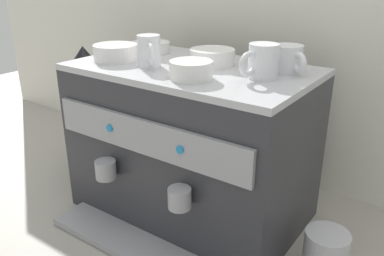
{
  "coord_description": "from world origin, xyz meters",
  "views": [
    {
      "loc": [
        0.62,
        -0.88,
        0.7
      ],
      "look_at": [
        0.0,
        0.0,
        0.27
      ],
      "focal_mm": 38.16,
      "sensor_mm": 36.0,
      "label": 1
    }
  ],
  "objects_px": {
    "ceramic_cup_2": "(149,51)",
    "ceramic_bowl_2": "(212,57)",
    "espresso_machine": "(191,143)",
    "ceramic_bowl_0": "(150,48)",
    "milk_pitcher": "(325,253)",
    "ceramic_bowl_3": "(116,53)",
    "ceramic_cup_0": "(262,61)",
    "ceramic_cup_1": "(288,59)",
    "coffee_grinder": "(89,107)",
    "ceramic_bowl_1": "(191,70)"
  },
  "relations": [
    {
      "from": "ceramic_bowl_0",
      "to": "milk_pitcher",
      "type": "distance_m",
      "value": 0.76
    },
    {
      "from": "ceramic_bowl_2",
      "to": "milk_pitcher",
      "type": "xyz_separation_m",
      "value": [
        0.39,
        -0.09,
        -0.41
      ]
    },
    {
      "from": "ceramic_cup_1",
      "to": "ceramic_bowl_3",
      "type": "distance_m",
      "value": 0.48
    },
    {
      "from": "ceramic_cup_1",
      "to": "ceramic_bowl_3",
      "type": "height_order",
      "value": "ceramic_cup_1"
    },
    {
      "from": "espresso_machine",
      "to": "ceramic_bowl_0",
      "type": "height_order",
      "value": "ceramic_bowl_0"
    },
    {
      "from": "ceramic_cup_0",
      "to": "ceramic_bowl_2",
      "type": "bearing_deg",
      "value": 163.01
    },
    {
      "from": "ceramic_bowl_0",
      "to": "ceramic_bowl_3",
      "type": "height_order",
      "value": "ceramic_bowl_3"
    },
    {
      "from": "ceramic_bowl_1",
      "to": "milk_pitcher",
      "type": "bearing_deg",
      "value": 10.47
    },
    {
      "from": "espresso_machine",
      "to": "ceramic_cup_2",
      "type": "relative_size",
      "value": 7.35
    },
    {
      "from": "ceramic_bowl_1",
      "to": "espresso_machine",
      "type": "bearing_deg",
      "value": 125.67
    },
    {
      "from": "milk_pitcher",
      "to": "ceramic_bowl_3",
      "type": "bearing_deg",
      "value": -177.82
    },
    {
      "from": "ceramic_bowl_3",
      "to": "ceramic_cup_1",
      "type": "bearing_deg",
      "value": 18.94
    },
    {
      "from": "espresso_machine",
      "to": "ceramic_bowl_3",
      "type": "height_order",
      "value": "ceramic_bowl_3"
    },
    {
      "from": "ceramic_bowl_1",
      "to": "ceramic_cup_1",
      "type": "bearing_deg",
      "value": 50.64
    },
    {
      "from": "ceramic_cup_2",
      "to": "ceramic_bowl_1",
      "type": "relative_size",
      "value": 0.85
    },
    {
      "from": "ceramic_cup_1",
      "to": "ceramic_bowl_1",
      "type": "relative_size",
      "value": 1.01
    },
    {
      "from": "ceramic_cup_0",
      "to": "ceramic_cup_2",
      "type": "xyz_separation_m",
      "value": [
        -0.29,
        -0.07,
        0.0
      ]
    },
    {
      "from": "ceramic_bowl_1",
      "to": "milk_pitcher",
      "type": "xyz_separation_m",
      "value": [
        0.35,
        0.06,
        -0.41
      ]
    },
    {
      "from": "coffee_grinder",
      "to": "espresso_machine",
      "type": "bearing_deg",
      "value": -6.19
    },
    {
      "from": "ceramic_cup_1",
      "to": "ceramic_bowl_0",
      "type": "height_order",
      "value": "ceramic_cup_1"
    },
    {
      "from": "ceramic_bowl_3",
      "to": "milk_pitcher",
      "type": "bearing_deg",
      "value": 2.18
    },
    {
      "from": "ceramic_cup_1",
      "to": "ceramic_bowl_0",
      "type": "relative_size",
      "value": 0.87
    },
    {
      "from": "ceramic_cup_0",
      "to": "ceramic_cup_1",
      "type": "relative_size",
      "value": 1.08
    },
    {
      "from": "ceramic_cup_1",
      "to": "ceramic_bowl_2",
      "type": "relative_size",
      "value": 0.86
    },
    {
      "from": "ceramic_bowl_2",
      "to": "ceramic_bowl_0",
      "type": "bearing_deg",
      "value": 174.63
    },
    {
      "from": "ceramic_cup_1",
      "to": "ceramic_bowl_1",
      "type": "distance_m",
      "value": 0.25
    },
    {
      "from": "espresso_machine",
      "to": "ceramic_bowl_0",
      "type": "bearing_deg",
      "value": 159.98
    },
    {
      "from": "ceramic_cup_2",
      "to": "coffee_grinder",
      "type": "distance_m",
      "value": 0.51
    },
    {
      "from": "ceramic_cup_0",
      "to": "ceramic_bowl_2",
      "type": "relative_size",
      "value": 0.93
    },
    {
      "from": "ceramic_bowl_0",
      "to": "milk_pitcher",
      "type": "bearing_deg",
      "value": -10.17
    },
    {
      "from": "coffee_grinder",
      "to": "ceramic_cup_1",
      "type": "bearing_deg",
      "value": 3.04
    },
    {
      "from": "ceramic_bowl_1",
      "to": "ceramic_bowl_3",
      "type": "height_order",
      "value": "ceramic_bowl_3"
    },
    {
      "from": "espresso_machine",
      "to": "milk_pitcher",
      "type": "relative_size",
      "value": 5.72
    },
    {
      "from": "ceramic_bowl_1",
      "to": "milk_pitcher",
      "type": "relative_size",
      "value": 0.92
    },
    {
      "from": "ceramic_cup_1",
      "to": "coffee_grinder",
      "type": "bearing_deg",
      "value": -176.96
    },
    {
      "from": "ceramic_bowl_1",
      "to": "ceramic_cup_0",
      "type": "bearing_deg",
      "value": 37.75
    },
    {
      "from": "ceramic_cup_2",
      "to": "ceramic_bowl_2",
      "type": "relative_size",
      "value": 0.72
    },
    {
      "from": "espresso_machine",
      "to": "ceramic_bowl_3",
      "type": "bearing_deg",
      "value": -164.08
    },
    {
      "from": "ceramic_cup_0",
      "to": "ceramic_bowl_3",
      "type": "bearing_deg",
      "value": -171.65
    },
    {
      "from": "ceramic_cup_0",
      "to": "ceramic_bowl_3",
      "type": "distance_m",
      "value": 0.43
    },
    {
      "from": "ceramic_bowl_3",
      "to": "ceramic_cup_2",
      "type": "bearing_deg",
      "value": -1.97
    },
    {
      "from": "ceramic_cup_2",
      "to": "ceramic_bowl_2",
      "type": "xyz_separation_m",
      "value": [
        0.12,
        0.12,
        -0.02
      ]
    },
    {
      "from": "ceramic_bowl_0",
      "to": "ceramic_bowl_1",
      "type": "distance_m",
      "value": 0.33
    },
    {
      "from": "ceramic_cup_0",
      "to": "ceramic_cup_2",
      "type": "bearing_deg",
      "value": -167.22
    },
    {
      "from": "ceramic_cup_2",
      "to": "coffee_grinder",
      "type": "xyz_separation_m",
      "value": [
        -0.41,
        0.12,
        -0.27
      ]
    },
    {
      "from": "ceramic_cup_0",
      "to": "ceramic_bowl_3",
      "type": "height_order",
      "value": "ceramic_cup_0"
    },
    {
      "from": "ceramic_cup_1",
      "to": "espresso_machine",
      "type": "bearing_deg",
      "value": -158.34
    },
    {
      "from": "ceramic_bowl_3",
      "to": "milk_pitcher",
      "type": "height_order",
      "value": "ceramic_bowl_3"
    },
    {
      "from": "ceramic_cup_0",
      "to": "ceramic_bowl_1",
      "type": "bearing_deg",
      "value": -142.25
    },
    {
      "from": "espresso_machine",
      "to": "ceramic_cup_1",
      "type": "distance_m",
      "value": 0.36
    }
  ]
}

